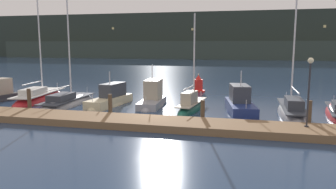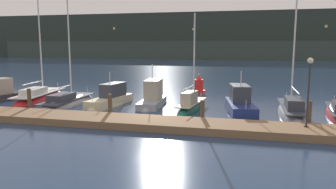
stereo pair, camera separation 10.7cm
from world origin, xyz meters
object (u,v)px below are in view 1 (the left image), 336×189
Objects in this scene: motorboat_berth_5 at (152,102)px; motorboat_berth_4 at (110,102)px; sailboat_berth_6 at (192,108)px; channel_buoy at (198,85)px; sailboat_berth_3 at (67,104)px; sailboat_berth_8 at (291,113)px; sailboat_berth_2 at (39,99)px; motorboat_berth_7 at (240,108)px; dock_lamppost at (309,81)px.

motorboat_berth_4 is at bearing -171.38° from motorboat_berth_5.
sailboat_berth_6 is (3.46, -0.91, -0.17)m from motorboat_berth_5.
sailboat_berth_3 is at bearing -133.26° from channel_buoy.
sailboat_berth_3 is at bearing -169.22° from motorboat_berth_4.
sailboat_berth_8 is 5.62× the size of channel_buoy.
sailboat_berth_8 is at bearing -3.14° from sailboat_berth_2.
motorboat_berth_5 is (10.77, -0.06, 0.23)m from sailboat_berth_2.
sailboat_berth_2 is 21.61m from sailboat_berth_8.
dock_lamppost is (3.81, -5.10, 2.69)m from motorboat_berth_7.
motorboat_berth_5 is 0.67× the size of sailboat_berth_6.
motorboat_berth_5 is at bearing 8.62° from motorboat_berth_4.
sailboat_berth_3 is 10.62m from sailboat_berth_6.
motorboat_berth_7 is (14.32, 0.02, 0.28)m from sailboat_berth_3.
sailboat_berth_2 reaches higher than motorboat_berth_7.
motorboat_berth_7 is at bearing -65.59° from channel_buoy.
sailboat_berth_8 is (17.96, 0.10, 0.04)m from sailboat_berth_3.
sailboat_berth_2 is 3.15× the size of dock_lamppost.
sailboat_berth_8 reaches higher than dock_lamppost.
sailboat_berth_3 is (3.62, -1.29, -0.01)m from sailboat_berth_2.
motorboat_berth_5 is (3.55, 0.54, 0.06)m from motorboat_berth_4.
channel_buoy is at bearing 57.71° from motorboat_berth_4.
sailboat_berth_8 is (21.58, -1.18, 0.02)m from sailboat_berth_2.
sailboat_berth_2 is 2.28× the size of motorboat_berth_5.
dock_lamppost is at bearing -88.20° from sailboat_berth_8.
dock_lamppost reaches higher than motorboat_berth_4.
motorboat_berth_4 is 7.02m from sailboat_berth_6.
sailboat_berth_3 is 1.96× the size of motorboat_berth_7.
sailboat_berth_8 is at bearing 0.32° from sailboat_berth_3.
sailboat_berth_3 is 6.00× the size of channel_buoy.
sailboat_berth_2 reaches higher than channel_buoy.
sailboat_berth_6 is 3.72m from motorboat_berth_7.
dock_lamppost reaches higher than motorboat_berth_7.
sailboat_berth_3 reaches higher than motorboat_berth_4.
sailboat_berth_6 reaches higher than channel_buoy.
sailboat_berth_2 is 10.77m from motorboat_berth_5.
motorboat_berth_4 is at bearing 176.95° from sailboat_berth_6.
sailboat_berth_6 is (10.61, 0.31, 0.08)m from sailboat_berth_3.
dock_lamppost reaches higher than motorboat_berth_5.
sailboat_berth_8 is at bearing 91.80° from dock_lamppost.
channel_buoy is at bearing 46.74° from sailboat_berth_3.
sailboat_berth_3 reaches higher than motorboat_berth_7.
channel_buoy is (9.67, 10.27, 0.62)m from sailboat_berth_3.
motorboat_berth_4 is 3.07× the size of channel_buoy.
sailboat_berth_2 reaches higher than dock_lamppost.
motorboat_berth_7 reaches higher than channel_buoy.
dock_lamppost is at bearing -61.15° from channel_buoy.
channel_buoy is 0.50× the size of dock_lamppost.
sailboat_berth_2 reaches higher than sailboat_berth_6.
motorboat_berth_4 is (7.23, -0.60, 0.17)m from sailboat_berth_2.
sailboat_berth_8 reaches higher than motorboat_berth_5.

